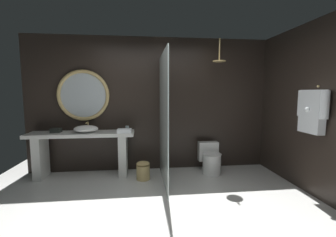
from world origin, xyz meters
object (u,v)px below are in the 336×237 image
(tissue_box, at_px, (56,130))
(toilet, at_px, (210,159))
(round_wall_mirror, at_px, (83,95))
(waste_bin, at_px, (143,170))
(tumbler_cup, at_px, (127,129))
(folded_hand_towel, at_px, (124,131))
(rain_shower_head, at_px, (219,59))
(vessel_sink, at_px, (86,129))
(hanging_bathrobe, at_px, (312,110))

(tissue_box, height_order, toilet, tissue_box)
(round_wall_mirror, distance_m, waste_bin, 1.80)
(tumbler_cup, height_order, waste_bin, tumbler_cup)
(tumbler_cup, distance_m, folded_hand_towel, 0.15)
(round_wall_mirror, height_order, toilet, round_wall_mirror)
(rain_shower_head, bearing_deg, tissue_box, 175.87)
(tumbler_cup, height_order, folded_hand_towel, tumbler_cup)
(tumbler_cup, bearing_deg, round_wall_mirror, 164.22)
(round_wall_mirror, xyz_separation_m, waste_bin, (1.10, -0.52, -1.32))
(round_wall_mirror, distance_m, toilet, 2.70)
(tissue_box, bearing_deg, rain_shower_head, -4.13)
(tumbler_cup, relative_size, waste_bin, 0.33)
(vessel_sink, bearing_deg, tissue_box, 174.04)
(tumbler_cup, relative_size, toilet, 0.19)
(toilet, bearing_deg, waste_bin, -171.32)
(vessel_sink, relative_size, round_wall_mirror, 0.45)
(vessel_sink, height_order, waste_bin, vessel_sink)
(hanging_bathrobe, relative_size, toilet, 1.22)
(tumbler_cup, bearing_deg, vessel_sink, -178.72)
(rain_shower_head, xyz_separation_m, toilet, (-0.10, 0.08, -1.87))
(tumbler_cup, distance_m, tissue_box, 1.27)
(toilet, relative_size, folded_hand_towel, 2.28)
(vessel_sink, xyz_separation_m, waste_bin, (1.02, -0.28, -0.72))
(tissue_box, xyz_separation_m, rain_shower_head, (2.95, -0.21, 1.28))
(tumbler_cup, height_order, hanging_bathrobe, hanging_bathrobe)
(round_wall_mirror, bearing_deg, vessel_sink, -71.64)
(hanging_bathrobe, xyz_separation_m, toilet, (-1.13, 1.14, -1.03))
(rain_shower_head, height_order, folded_hand_towel, rain_shower_head)
(vessel_sink, xyz_separation_m, toilet, (2.31, -0.08, -0.62))
(round_wall_mirror, height_order, folded_hand_towel, round_wall_mirror)
(rain_shower_head, bearing_deg, hanging_bathrobe, -45.79)
(waste_bin, bearing_deg, tumbler_cup, 134.18)
(rain_shower_head, bearing_deg, tumbler_cup, 174.11)
(round_wall_mirror, xyz_separation_m, toilet, (2.39, -0.33, -1.22))
(rain_shower_head, distance_m, hanging_bathrobe, 1.70)
(hanging_bathrobe, height_order, waste_bin, hanging_bathrobe)
(toilet, height_order, waste_bin, toilet)
(tissue_box, distance_m, waste_bin, 1.74)
(round_wall_mirror, relative_size, toilet, 1.70)
(hanging_bathrobe, bearing_deg, rain_shower_head, 134.21)
(tissue_box, relative_size, toilet, 0.31)
(tumbler_cup, bearing_deg, hanging_bathrobe, -24.51)
(waste_bin, bearing_deg, hanging_bathrobe, -21.24)
(round_wall_mirror, bearing_deg, waste_bin, -25.41)
(vessel_sink, distance_m, toilet, 2.39)
(tissue_box, relative_size, waste_bin, 0.53)
(round_wall_mirror, distance_m, hanging_bathrobe, 3.82)
(tumbler_cup, bearing_deg, waste_bin, -45.82)
(toilet, relative_size, waste_bin, 1.75)
(round_wall_mirror, bearing_deg, folded_hand_towel, -25.71)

